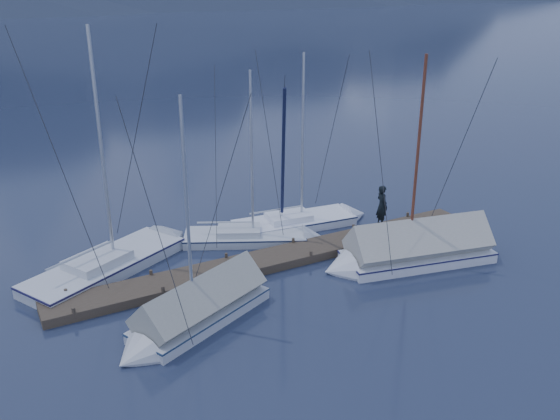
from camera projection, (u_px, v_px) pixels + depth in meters
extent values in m
plane|color=#161E33|center=(306.00, 283.00, 21.83)|extent=(1000.00, 1000.00, 0.00)
cube|color=#382D23|center=(280.00, 258.00, 23.40)|extent=(18.00, 1.50, 0.34)
cube|color=black|center=(130.00, 299.00, 20.83)|extent=(3.00, 1.30, 0.30)
cube|color=black|center=(280.00, 263.00, 23.49)|extent=(3.00, 1.30, 0.30)
cube|color=black|center=(399.00, 234.00, 26.14)|extent=(3.00, 1.30, 0.30)
cylinder|color=#382D23|center=(66.00, 294.00, 20.37)|extent=(0.12, 0.12, 0.35)
cylinder|color=#382D23|center=(74.00, 313.00, 19.23)|extent=(0.12, 0.12, 0.35)
cylinder|color=#382D23|center=(151.00, 274.00, 21.70)|extent=(0.12, 0.12, 0.35)
cylinder|color=#382D23|center=(163.00, 291.00, 20.55)|extent=(0.12, 0.12, 0.35)
cylinder|color=#382D23|center=(226.00, 257.00, 23.03)|extent=(0.12, 0.12, 0.35)
cylinder|color=#382D23|center=(241.00, 272.00, 21.88)|extent=(0.12, 0.12, 0.35)
cylinder|color=#382D23|center=(293.00, 242.00, 24.35)|extent=(0.12, 0.12, 0.35)
cylinder|color=#382D23|center=(311.00, 255.00, 23.21)|extent=(0.12, 0.12, 0.35)
cylinder|color=#382D23|center=(353.00, 228.00, 25.68)|extent=(0.12, 0.12, 0.35)
cylinder|color=#382D23|center=(373.00, 240.00, 24.54)|extent=(0.12, 0.12, 0.35)
cylinder|color=#382D23|center=(408.00, 216.00, 27.01)|extent=(0.12, 0.12, 0.35)
cylinder|color=#382D23|center=(428.00, 227.00, 25.86)|extent=(0.12, 0.12, 0.35)
cube|color=silver|center=(106.00, 269.00, 22.62)|extent=(6.69, 4.88, 0.71)
cube|color=silver|center=(107.00, 276.00, 22.73)|extent=(5.39, 3.58, 0.32)
cube|color=#1A1644|center=(105.00, 262.00, 22.51)|extent=(6.75, 4.93, 0.06)
cone|color=silver|center=(173.00, 236.00, 25.47)|extent=(2.00, 2.37, 2.06)
cube|color=silver|center=(98.00, 260.00, 22.18)|extent=(2.69, 2.37, 0.32)
cylinder|color=#B2B7BF|center=(101.00, 149.00, 21.25)|extent=(0.13, 0.13, 8.57)
cylinder|color=#B2B7BF|center=(80.00, 255.00, 21.42)|extent=(2.61, 1.43, 0.10)
cylinder|color=#26262B|center=(135.00, 139.00, 22.49)|extent=(1.53, 2.88, 8.58)
cube|color=silver|center=(245.00, 239.00, 25.24)|extent=(5.34, 3.78, 0.56)
cube|color=silver|center=(245.00, 245.00, 25.34)|extent=(4.32, 2.75, 0.26)
cube|color=#152041|center=(245.00, 234.00, 25.15)|extent=(5.40, 3.82, 0.05)
cone|color=silver|center=(314.00, 238.00, 25.35)|extent=(1.56, 1.88, 1.64)
cube|color=silver|center=(239.00, 230.00, 25.08)|extent=(2.13, 1.86, 0.26)
cylinder|color=#B2B7BF|center=(252.00, 156.00, 23.91)|extent=(0.10, 0.10, 6.82)
cylinder|color=#B2B7BF|center=(224.00, 222.00, 24.92)|extent=(2.10, 1.08, 0.08)
cylinder|color=#26262B|center=(283.00, 155.00, 23.95)|extent=(1.15, 2.32, 6.83)
cube|color=white|center=(294.00, 224.00, 26.72)|extent=(5.60, 2.36, 0.60)
cube|color=white|center=(294.00, 230.00, 26.82)|extent=(4.70, 1.46, 0.27)
cube|color=#172145|center=(294.00, 219.00, 26.63)|extent=(5.65, 2.38, 0.05)
cone|color=white|center=(355.00, 215.00, 27.84)|extent=(1.17, 1.83, 1.74)
cube|color=white|center=(289.00, 216.00, 26.47)|extent=(2.02, 1.46, 0.27)
cylinder|color=#B2B7BF|center=(303.00, 139.00, 25.42)|extent=(0.11, 0.11, 7.26)
cylinder|color=#B2B7BF|center=(275.00, 210.00, 26.09)|extent=(2.44, 0.33, 0.08)
cylinder|color=#26262B|center=(331.00, 136.00, 25.90)|extent=(0.30, 2.73, 7.26)
cube|color=silver|center=(417.00, 259.00, 23.44)|extent=(6.20, 3.23, 0.63)
cube|color=silver|center=(416.00, 265.00, 23.55)|extent=(5.14, 2.13, 0.29)
cube|color=#171642|center=(418.00, 253.00, 23.34)|extent=(6.26, 3.27, 0.06)
cone|color=silver|center=(338.00, 270.00, 22.53)|extent=(1.43, 2.18, 2.01)
cylinder|color=#592819|center=(417.00, 160.00, 21.83)|extent=(0.11, 0.11, 7.61)
cylinder|color=#592819|center=(440.00, 236.00, 23.37)|extent=(2.62, 0.62, 0.09)
cylinder|color=#26262B|center=(381.00, 163.00, 21.44)|extent=(0.62, 2.92, 7.62)
cube|color=#9F9E94|center=(418.00, 243.00, 23.19)|extent=(5.92, 3.21, 2.13)
cube|color=silver|center=(202.00, 317.00, 19.43)|extent=(5.22, 3.63, 0.58)
cube|color=silver|center=(202.00, 324.00, 19.53)|extent=(4.22, 2.60, 0.26)
cube|color=navy|center=(201.00, 310.00, 19.34)|extent=(5.28, 3.66, 0.05)
cone|color=silver|center=(133.00, 358.00, 17.32)|extent=(1.58, 1.94, 1.69)
cylinder|color=#B2B7BF|center=(187.00, 212.00, 17.78)|extent=(0.11, 0.11, 7.05)
cylinder|color=#B2B7BF|center=(219.00, 285.00, 19.79)|extent=(2.06, 0.98, 0.08)
cylinder|color=#26262B|center=(156.00, 225.00, 16.87)|extent=(1.04, 2.28, 7.06)
cube|color=gray|center=(201.00, 300.00, 19.20)|extent=(5.01, 3.55, 1.79)
imported|color=black|center=(382.00, 206.00, 25.69)|extent=(0.52, 0.72, 1.85)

